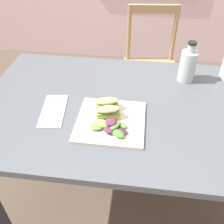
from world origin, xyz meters
TOP-DOWN VIEW (x-y plane):
  - ground_plane at (0.00, 0.00)m, footprint 7.33×7.33m
  - dining_table at (0.11, -0.05)m, footprint 1.35×0.82m
  - chair_wooden_far at (0.21, 0.81)m, footprint 0.44×0.44m
  - plate_lunch at (0.04, -0.17)m, footprint 0.27×0.27m
  - sandwich_half_front at (0.03, -0.15)m, footprint 0.11×0.07m
  - sandwich_half_back at (0.01, -0.10)m, footprint 0.11×0.07m
  - salad_mixed_greens at (0.04, -0.21)m, footprint 0.16×0.13m
  - napkin_folded at (-0.21, -0.13)m, footprint 0.12×0.23m
  - fork_on_napkin at (-0.22, -0.11)m, footprint 0.06×0.18m
  - bottle_cold_brew at (0.36, 0.20)m, footprint 0.08×0.08m

SIDE VIEW (x-z plane):
  - ground_plane at x=0.00m, z-range 0.00..0.00m
  - chair_wooden_far at x=0.21m, z-range 0.01..0.88m
  - dining_table at x=0.11m, z-range 0.25..0.99m
  - napkin_folded at x=-0.21m, z-range 0.74..0.74m
  - plate_lunch at x=0.04m, z-range 0.74..0.75m
  - fork_on_napkin at x=-0.22m, z-range 0.74..0.75m
  - salad_mixed_greens at x=0.04m, z-range 0.75..0.78m
  - sandwich_half_front at x=0.03m, z-range 0.75..0.81m
  - sandwich_half_back at x=0.01m, z-range 0.75..0.81m
  - bottle_cold_brew at x=0.36m, z-range 0.71..0.91m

